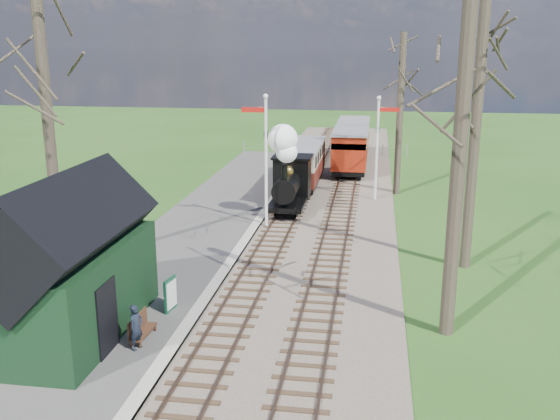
% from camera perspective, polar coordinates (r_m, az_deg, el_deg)
% --- Properties ---
extents(distant_hills, '(114.40, 48.00, 22.02)m').
position_cam_1_polar(distant_hills, '(79.90, 6.31, -3.05)').
color(distant_hills, '#385B23').
rests_on(distant_hills, ground).
extents(ballast_bed, '(8.00, 60.00, 0.10)m').
position_cam_1_polar(ballast_bed, '(34.74, 3.71, 1.08)').
color(ballast_bed, brown).
rests_on(ballast_bed, ground).
extents(track_near, '(1.60, 60.00, 0.15)m').
position_cam_1_polar(track_near, '(34.85, 1.58, 1.24)').
color(track_near, brown).
rests_on(track_near, ground).
extents(track_far, '(1.60, 60.00, 0.15)m').
position_cam_1_polar(track_far, '(34.64, 5.86, 1.08)').
color(track_far, brown).
rests_on(track_far, ground).
extents(platform, '(5.00, 44.00, 0.20)m').
position_cam_1_polar(platform, '(27.98, -7.62, -2.35)').
color(platform, '#474442').
rests_on(platform, ground).
extents(coping_strip, '(0.40, 44.00, 0.21)m').
position_cam_1_polar(coping_strip, '(27.43, -3.00, -2.57)').
color(coping_strip, '#B2AD9E').
rests_on(coping_strip, ground).
extents(station_shed, '(3.25, 6.30, 4.78)m').
position_cam_1_polar(station_shed, '(18.77, -18.75, -4.80)').
color(station_shed, black).
rests_on(station_shed, platform).
extents(semaphore_near, '(1.22, 0.24, 6.22)m').
position_cam_1_polar(semaphore_near, '(28.44, -1.43, 5.36)').
color(semaphore_near, silver).
rests_on(semaphore_near, ground).
extents(semaphore_far, '(1.22, 0.24, 5.72)m').
position_cam_1_polar(semaphore_far, '(33.98, 9.01, 6.30)').
color(semaphore_far, silver).
rests_on(semaphore_far, ground).
extents(bare_trees, '(15.51, 22.39, 12.00)m').
position_cam_1_polar(bare_trees, '(22.12, 1.25, 6.76)').
color(bare_trees, '#382D23').
rests_on(bare_trees, ground).
extents(fence_line, '(12.60, 0.08, 1.00)m').
position_cam_1_polar(fence_line, '(48.40, 4.02, 5.63)').
color(fence_line, slate).
rests_on(fence_line, ground).
extents(locomotive, '(1.82, 4.24, 4.54)m').
position_cam_1_polar(locomotive, '(31.16, 0.81, 3.35)').
color(locomotive, black).
rests_on(locomotive, ground).
extents(coach, '(2.12, 7.27, 2.23)m').
position_cam_1_polar(coach, '(37.17, 2.12, 4.36)').
color(coach, black).
rests_on(coach, ground).
extents(red_carriage_a, '(2.27, 5.62, 2.39)m').
position_cam_1_polar(red_carriage_a, '(41.26, 6.44, 5.47)').
color(red_carriage_a, black).
rests_on(red_carriage_a, ground).
extents(red_carriage_b, '(2.27, 5.62, 2.39)m').
position_cam_1_polar(red_carriage_b, '(46.69, 6.73, 6.56)').
color(red_carriage_b, black).
rests_on(red_carriage_b, ground).
extents(sign_board, '(0.20, 0.73, 1.07)m').
position_cam_1_polar(sign_board, '(20.08, -9.98, -7.60)').
color(sign_board, '#0D3F27').
rests_on(sign_board, platform).
extents(bench, '(0.41, 1.26, 0.71)m').
position_cam_1_polar(bench, '(18.51, -12.67, -10.44)').
color(bench, '#432718').
rests_on(bench, platform).
extents(person, '(0.43, 0.54, 1.29)m').
position_cam_1_polar(person, '(17.81, -13.01, -10.40)').
color(person, black).
rests_on(person, platform).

